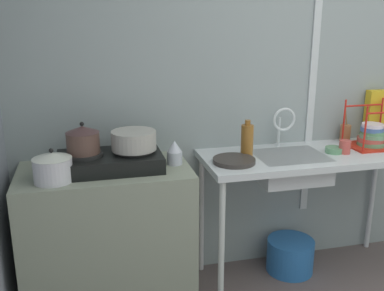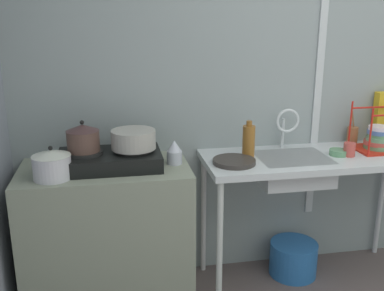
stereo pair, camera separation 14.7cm
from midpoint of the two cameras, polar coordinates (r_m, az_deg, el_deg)
wall_back at (r=3.21m, az=16.06°, el=6.75°), size 5.05×0.10×2.41m
wall_metal_strip at (r=3.06m, az=13.98°, el=8.75°), size 0.05×0.01×1.92m
counter_concrete at (r=2.74m, az=-12.23°, el=-11.62°), size 0.97×0.53×0.87m
counter_sink at (r=2.90m, az=13.58°, el=-2.40°), size 1.39×0.53×0.87m
stove at (r=2.55m, az=-12.15°, el=-1.96°), size 0.58×0.34×0.11m
pot_on_left_burner at (r=2.52m, az=-15.49°, el=0.75°), size 0.18×0.18×0.18m
pot_on_right_burner at (r=2.53m, az=-9.15°, el=0.66°), size 0.25×0.25×0.11m
pot_beside_stove at (r=2.44m, az=-19.15°, el=-2.66°), size 0.20×0.20×0.18m
percolator at (r=2.58m, az=-3.89°, el=-0.95°), size 0.09×0.09×0.14m
sink_basin at (r=2.84m, az=10.97°, el=-2.75°), size 0.44×0.36×0.16m
faucet at (r=2.90m, az=10.23°, el=3.05°), size 0.16×0.09×0.27m
frying_pan at (r=2.62m, az=3.82°, el=-1.97°), size 0.25×0.25×0.03m
dish_rack at (r=3.12m, az=20.87°, el=1.08°), size 0.30×0.26×0.30m
cup_by_rack at (r=2.92m, az=17.69°, el=-0.18°), size 0.07×0.07×0.08m
small_bowl_on_drainboard at (r=2.93m, az=16.43°, el=-0.56°), size 0.11×0.11×0.04m
bottle_by_sink at (r=2.72m, az=5.56°, el=0.66°), size 0.08×0.08×0.23m
cereal_box at (r=3.32m, az=21.52°, el=3.68°), size 0.17×0.08×0.34m
utensil_jar at (r=3.22m, az=17.88°, el=1.58°), size 0.07×0.07×0.23m
bucket_on_floor at (r=3.21m, az=11.18°, el=-13.69°), size 0.32×0.32×0.23m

